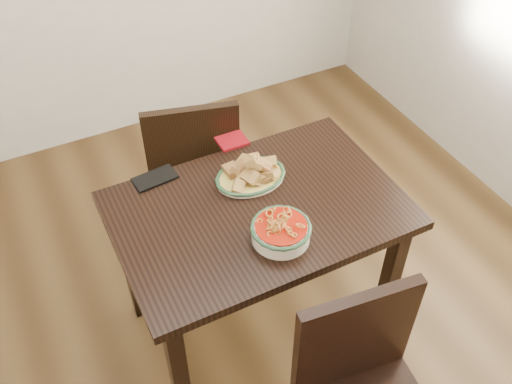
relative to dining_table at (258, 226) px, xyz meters
name	(u,v)px	position (x,y,z in m)	size (l,w,h in m)	color
floor	(235,333)	(-0.13, -0.02, -0.64)	(3.50, 3.50, 0.00)	#3B2813
dining_table	(258,226)	(0.00, 0.00, 0.00)	(1.10, 0.73, 0.75)	black
chair_far	(193,163)	(-0.03, 0.63, -0.14)	(0.51, 0.51, 0.89)	black
fish_plate	(250,171)	(0.04, 0.15, 0.16)	(0.28, 0.22, 0.11)	beige
noodle_bowl	(281,230)	(0.00, -0.18, 0.15)	(0.22, 0.22, 0.08)	white
smartphone	(155,178)	(-0.30, 0.33, 0.12)	(0.17, 0.09, 0.01)	black
napkin	(232,141)	(0.08, 0.40, 0.12)	(0.12, 0.10, 0.01)	maroon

